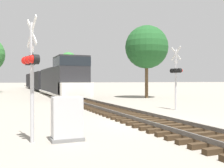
% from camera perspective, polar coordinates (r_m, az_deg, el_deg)
% --- Properties ---
extents(ground_plane, '(400.00, 400.00, 0.00)m').
position_cam_1_polar(ground_plane, '(12.32, 8.12, -8.37)').
color(ground_plane, gray).
extents(rail_track_bed, '(2.60, 160.00, 0.31)m').
position_cam_1_polar(rail_track_bed, '(12.30, 8.12, -7.74)').
color(rail_track_bed, '#382819').
rests_on(rail_track_bed, ground).
extents(freight_train, '(3.09, 48.25, 4.39)m').
position_cam_1_polar(freight_train, '(46.89, -14.45, 0.69)').
color(freight_train, '#232326').
rests_on(freight_train, ground).
extents(crossing_signal_near, '(0.50, 1.01, 3.95)m').
position_cam_1_polar(crossing_signal_near, '(8.58, -17.24, 3.78)').
color(crossing_signal_near, '#B7B7BC').
rests_on(crossing_signal_near, ground).
extents(crossing_signal_far, '(0.41, 1.01, 4.19)m').
position_cam_1_polar(crossing_signal_far, '(17.84, 13.80, 2.40)').
color(crossing_signal_far, '#B7B7BC').
rests_on(crossing_signal_far, ground).
extents(relay_cabinet, '(1.05, 0.59, 1.43)m').
position_cam_1_polar(relay_cabinet, '(8.68, -9.77, -7.55)').
color(relay_cabinet, slate).
rests_on(relay_cabinet, ground).
extents(tree_far_right, '(4.75, 4.75, 8.01)m').
position_cam_1_polar(tree_far_right, '(29.44, 7.55, 7.95)').
color(tree_far_right, brown).
rests_on(tree_far_right, ground).
extents(tree_deep_background, '(4.17, 4.17, 9.01)m').
position_cam_1_polar(tree_deep_background, '(66.98, -9.46, 5.06)').
color(tree_deep_background, brown).
rests_on(tree_deep_background, ground).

